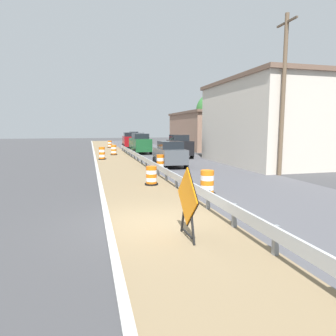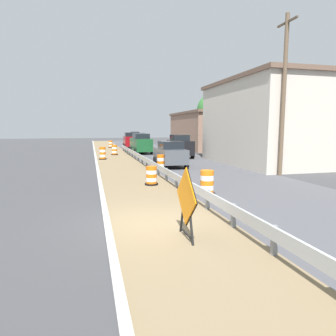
% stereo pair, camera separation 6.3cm
% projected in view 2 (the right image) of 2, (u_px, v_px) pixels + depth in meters
% --- Properties ---
extents(ground_plane, '(160.00, 160.00, 0.00)m').
position_uv_depth(ground_plane, '(151.00, 223.00, 9.20)').
color(ground_plane, '#3D3D3F').
extents(median_dirt_strip, '(3.65, 120.00, 0.01)m').
position_uv_depth(median_dirt_strip, '(170.00, 221.00, 9.35)').
color(median_dirt_strip, '#7F6B4C').
rests_on(median_dirt_strip, ground).
extents(far_lane_asphalt, '(7.00, 120.00, 0.00)m').
position_uv_depth(far_lane_asphalt, '(315.00, 210.00, 10.67)').
color(far_lane_asphalt, '#4C4C51').
rests_on(far_lane_asphalt, ground).
extents(curb_near_edge, '(0.20, 120.00, 0.11)m').
position_uv_depth(curb_near_edge, '(108.00, 226.00, 8.88)').
color(curb_near_edge, '#ADADA8').
rests_on(curb_near_edge, ground).
extents(guardrail_median, '(0.18, 56.51, 0.71)m').
position_uv_depth(guardrail_median, '(196.00, 190.00, 11.63)').
color(guardrail_median, '#ADB2B7').
rests_on(guardrail_median, ground).
extents(warning_sign_diamond, '(0.08, 1.62, 1.94)m').
position_uv_depth(warning_sign_diamond, '(186.00, 199.00, 7.78)').
color(warning_sign_diamond, black).
rests_on(warning_sign_diamond, ground).
extents(traffic_barrel_nearest, '(0.73, 0.73, 1.07)m').
position_uv_depth(traffic_barrel_nearest, '(207.00, 184.00, 13.03)').
color(traffic_barrel_nearest, orange).
rests_on(traffic_barrel_nearest, ground).
extents(traffic_barrel_close, '(0.68, 0.68, 0.96)m').
position_uv_depth(traffic_barrel_close, '(151.00, 177.00, 15.27)').
color(traffic_barrel_close, orange).
rests_on(traffic_barrel_close, ground).
extents(traffic_barrel_mid, '(0.64, 0.64, 1.06)m').
position_uv_depth(traffic_barrel_mid, '(161.00, 163.00, 20.69)').
color(traffic_barrel_mid, orange).
rests_on(traffic_barrel_mid, ground).
extents(traffic_barrel_far, '(0.69, 0.69, 1.15)m').
position_uv_depth(traffic_barrel_far, '(103.00, 154.00, 27.59)').
color(traffic_barrel_far, orange).
rests_on(traffic_barrel_far, ground).
extents(traffic_barrel_farther, '(0.72, 0.72, 1.06)m').
position_uv_depth(traffic_barrel_farther, '(115.00, 150.00, 32.24)').
color(traffic_barrel_farther, orange).
rests_on(traffic_barrel_farther, ground).
extents(traffic_barrel_farthest, '(0.72, 0.72, 1.02)m').
position_uv_depth(traffic_barrel_farthest, '(111.00, 145.00, 44.12)').
color(traffic_barrel_farthest, orange).
rests_on(traffic_barrel_farthest, ground).
extents(car_lead_near_lane, '(2.29, 4.44, 2.25)m').
position_uv_depth(car_lead_near_lane, '(131.00, 140.00, 43.04)').
color(car_lead_near_lane, maroon).
rests_on(car_lead_near_lane, ground).
extents(car_trailing_near_lane, '(2.03, 4.21, 2.22)m').
position_uv_depth(car_trailing_near_lane, '(180.00, 146.00, 29.53)').
color(car_trailing_near_lane, black).
rests_on(car_trailing_near_lane, ground).
extents(car_lead_far_lane, '(2.11, 4.74, 2.25)m').
position_uv_depth(car_lead_far_lane, '(141.00, 144.00, 34.08)').
color(car_lead_far_lane, '#195128').
rests_on(car_lead_far_lane, ground).
extents(car_mid_far_lane, '(2.21, 4.22, 2.11)m').
position_uv_depth(car_mid_far_lane, '(135.00, 137.00, 62.50)').
color(car_mid_far_lane, black).
rests_on(car_mid_far_lane, ground).
extents(car_trailing_far_lane, '(2.00, 4.07, 1.92)m').
position_uv_depth(car_trailing_far_lane, '(170.00, 154.00, 22.48)').
color(car_trailing_far_lane, '#4C5156').
rests_on(car_trailing_far_lane, ground).
extents(car_distant_a, '(2.26, 4.40, 2.00)m').
position_uv_depth(car_distant_a, '(140.00, 139.00, 53.63)').
color(car_distant_a, silver).
rests_on(car_distant_a, ground).
extents(roadside_shop_near, '(8.28, 11.45, 6.69)m').
position_uv_depth(roadside_shop_near, '(273.00, 122.00, 24.27)').
color(roadside_shop_near, beige).
rests_on(roadside_shop_near, ground).
extents(roadside_shop_far, '(6.84, 12.90, 5.03)m').
position_uv_depth(roadside_shop_far, '(205.00, 131.00, 41.27)').
color(roadside_shop_far, '#93705B').
rests_on(roadside_shop_far, ground).
extents(utility_pole_near, '(0.24, 1.80, 9.44)m').
position_uv_depth(utility_pole_near, '(284.00, 94.00, 17.78)').
color(utility_pole_near, brown).
rests_on(utility_pole_near, ground).
extents(tree_roadside, '(4.82, 4.82, 7.26)m').
position_uv_depth(tree_roadside, '(217.00, 110.00, 36.74)').
color(tree_roadside, brown).
rests_on(tree_roadside, ground).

